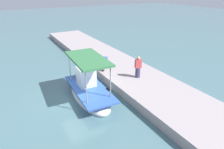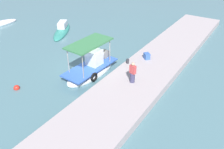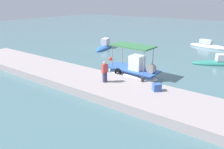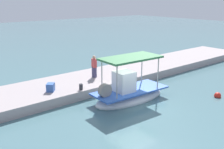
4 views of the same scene
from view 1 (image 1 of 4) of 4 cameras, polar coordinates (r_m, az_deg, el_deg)
ground_plane at (r=13.64m, az=-8.74°, el=-6.33°), size 120.00×120.00×0.00m
dock_quay at (r=15.40m, az=6.80°, el=-1.25°), size 36.00×4.30×0.61m
main_fishing_boat at (r=13.39m, az=-6.57°, el=-4.40°), size 5.19×2.23×3.13m
fisherman_near_bollard at (r=14.70m, az=7.40°, el=1.88°), size 0.43×0.50×1.62m
mooring_bollard at (r=15.86m, az=-2.64°, el=1.62°), size 0.24×0.24×0.38m
cargo_crate at (r=17.59m, az=-2.24°, el=4.15°), size 0.69×0.70×0.51m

